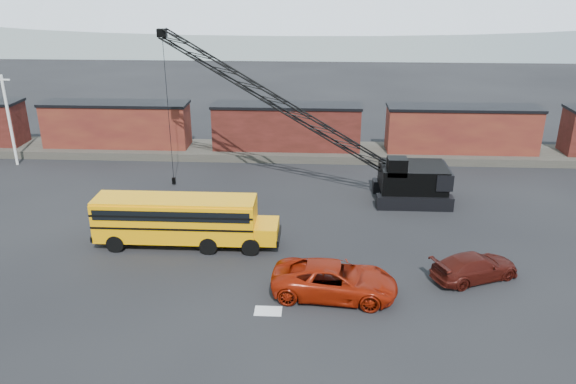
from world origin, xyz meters
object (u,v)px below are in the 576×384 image
at_px(school_bus, 181,219).
at_px(red_pickup, 335,280).
at_px(crawler_crane, 285,107).
at_px(maroon_suv, 475,267).

relative_size(school_bus, red_pickup, 1.75).
bearing_deg(crawler_crane, red_pickup, -76.79).
bearing_deg(maroon_suv, crawler_crane, 18.44).
distance_m(red_pickup, crawler_crane, 16.35).
bearing_deg(red_pickup, school_bus, 65.59).
bearing_deg(school_bus, maroon_suv, -10.61).
height_order(school_bus, red_pickup, school_bus).
height_order(school_bus, crawler_crane, crawler_crane).
relative_size(maroon_suv, crawler_crane, 0.23).
height_order(maroon_suv, crawler_crane, crawler_crane).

